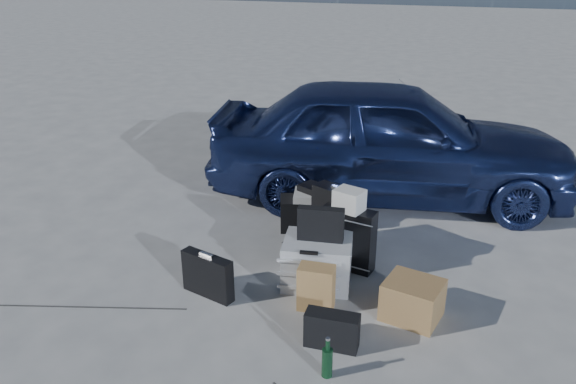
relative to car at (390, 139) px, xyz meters
The scene contains 15 objects.
ground 2.58m from the car, 97.54° to the right, with size 60.00×60.00×0.00m, color #A7A6A2.
car is the anchor object (origin of this frame).
pelican_case 2.07m from the car, 95.05° to the right, with size 0.53×0.44×0.39m, color #ACAFB1.
laptop_bag 2.00m from the car, 94.64° to the right, with size 0.36×0.09×0.27m, color black.
briefcase 2.68m from the car, 110.49° to the right, with size 0.45×0.10×0.35m, color black.
suitcase_left 1.48m from the car, 97.21° to the right, with size 0.46×0.17×0.60m, color black.
suitcase_right 1.72m from the car, 90.39° to the right, with size 0.45×0.16×0.54m, color black.
white_carton 1.69m from the car, 90.42° to the right, with size 0.23×0.18×0.18m, color beige.
duffel_bag 1.28m from the car, 116.07° to the right, with size 0.63×0.27×0.31m, color black.
flat_box_white 1.22m from the car, 115.09° to the right, with size 0.39×0.29×0.07m, color beige.
flat_box_black 1.19m from the car, 115.67° to the right, with size 0.28×0.20×0.06m, color black.
kraft_bag 2.40m from the car, 91.90° to the right, with size 0.27×0.16×0.35m, color #A18246.
cardboard_box 2.36m from the car, 74.49° to the right, with size 0.39×0.35×0.30m, color #9D6C44.
messenger_bag 2.80m from the car, 86.74° to the right, with size 0.37×0.14×0.26m, color black.
green_bottle 3.09m from the car, 86.04° to the right, with size 0.07×0.07×0.28m, color black.
Camera 1 is at (1.28, -3.31, 2.45)m, focal length 35.00 mm.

